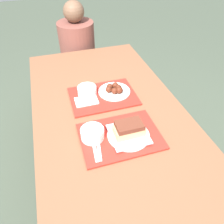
% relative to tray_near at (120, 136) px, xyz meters
% --- Properties ---
extents(ground_plane, '(12.00, 12.00, 0.00)m').
position_rel_tray_near_xyz_m(ground_plane, '(0.01, 0.18, -0.76)').
color(ground_plane, '#424C3D').
extents(picnic_table, '(0.92, 1.84, 0.75)m').
position_rel_tray_near_xyz_m(picnic_table, '(0.01, 0.18, -0.09)').
color(picnic_table, brown).
rests_on(picnic_table, ground_plane).
extents(picnic_bench_far, '(0.87, 0.28, 0.43)m').
position_rel_tray_near_xyz_m(picnic_bench_far, '(0.01, 1.32, -0.39)').
color(picnic_bench_far, brown).
rests_on(picnic_bench_far, ground_plane).
extents(tray_near, '(0.43, 0.31, 0.01)m').
position_rel_tray_near_xyz_m(tray_near, '(0.00, 0.00, 0.00)').
color(tray_near, red).
rests_on(tray_near, picnic_table).
extents(tray_far, '(0.43, 0.31, 0.01)m').
position_rel_tray_near_xyz_m(tray_far, '(0.01, 0.37, 0.00)').
color(tray_far, red).
rests_on(tray_far, picnic_table).
extents(bowl_coleslaw_near, '(0.13, 0.13, 0.06)m').
position_rel_tray_near_xyz_m(bowl_coleslaw_near, '(-0.15, 0.03, 0.04)').
color(bowl_coleslaw_near, white).
rests_on(bowl_coleslaw_near, tray_near).
extents(brisket_sandwich_plate, '(0.23, 0.23, 0.09)m').
position_rel_tray_near_xyz_m(brisket_sandwich_plate, '(0.04, -0.01, 0.04)').
color(brisket_sandwich_plate, white).
rests_on(brisket_sandwich_plate, tray_near).
extents(plastic_fork_near, '(0.03, 0.17, 0.00)m').
position_rel_tray_near_xyz_m(plastic_fork_near, '(-0.15, -0.05, 0.01)').
color(plastic_fork_near, white).
rests_on(plastic_fork_near, tray_near).
extents(plastic_knife_near, '(0.04, 0.17, 0.00)m').
position_rel_tray_near_xyz_m(plastic_knife_near, '(-0.13, -0.05, 0.01)').
color(plastic_knife_near, white).
rests_on(plastic_knife_near, tray_near).
extents(condiment_packet, '(0.04, 0.03, 0.01)m').
position_rel_tray_near_xyz_m(condiment_packet, '(-0.00, 0.07, 0.01)').
color(condiment_packet, teal).
rests_on(condiment_packet, tray_near).
extents(bowl_coleslaw_far, '(0.13, 0.13, 0.06)m').
position_rel_tray_near_xyz_m(bowl_coleslaw_far, '(-0.09, 0.42, 0.04)').
color(bowl_coleslaw_far, white).
rests_on(bowl_coleslaw_far, tray_far).
extents(wings_plate_far, '(0.22, 0.22, 0.06)m').
position_rel_tray_near_xyz_m(wings_plate_far, '(0.09, 0.39, 0.03)').
color(wings_plate_far, white).
rests_on(wings_plate_far, tray_far).
extents(napkin_far, '(0.14, 0.10, 0.01)m').
position_rel_tray_near_xyz_m(napkin_far, '(-0.11, 0.35, 0.01)').
color(napkin_far, white).
rests_on(napkin_far, tray_far).
extents(person_seated_across, '(0.35, 0.35, 0.69)m').
position_rel_tray_near_xyz_m(person_seated_across, '(-0.00, 1.32, -0.04)').
color(person_seated_across, brown).
rests_on(person_seated_across, picnic_bench_far).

